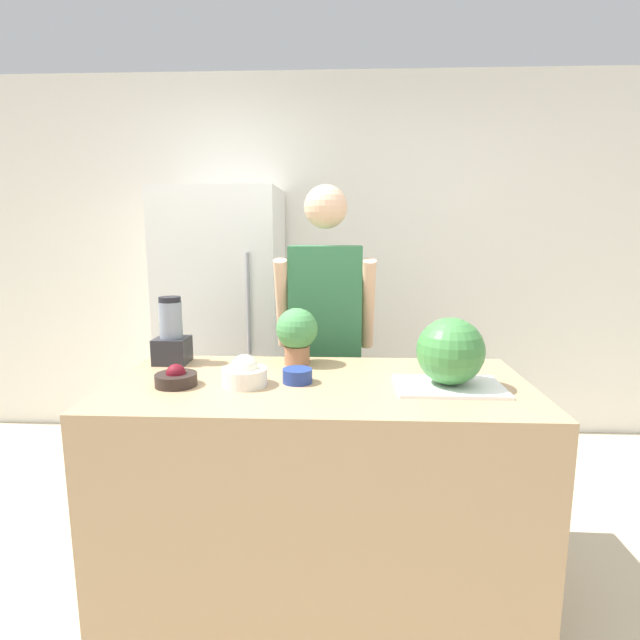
{
  "coord_description": "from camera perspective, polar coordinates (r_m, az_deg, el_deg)",
  "views": [
    {
      "loc": [
        0.09,
        -1.54,
        1.5
      ],
      "look_at": [
        0.0,
        0.45,
        1.15
      ],
      "focal_mm": 28.0,
      "sensor_mm": 36.0,
      "label": 1
    }
  ],
  "objects": [
    {
      "name": "wall_back",
      "position": [
        3.7,
        1.21,
        6.94
      ],
      "size": [
        8.0,
        0.06,
        2.6
      ],
      "color": "white",
      "rests_on": "ground_plane"
    },
    {
      "name": "counter_island",
      "position": [
        2.22,
        -0.05,
        -18.22
      ],
      "size": [
        1.7,
        0.82,
        0.9
      ],
      "color": "tan",
      "rests_on": "ground_plane"
    },
    {
      "name": "refrigerator",
      "position": [
        3.47,
        -10.84,
        -0.27
      ],
      "size": [
        0.77,
        0.68,
        1.78
      ],
      "color": "white",
      "rests_on": "ground_plane"
    },
    {
      "name": "person",
      "position": [
        2.71,
        0.61,
        -2.6
      ],
      "size": [
        0.52,
        0.27,
        1.74
      ],
      "color": "#4C608C",
      "rests_on": "ground_plane"
    },
    {
      "name": "cutting_board",
      "position": [
        2.03,
        14.52,
        -7.37
      ],
      "size": [
        0.42,
        0.28,
        0.01
      ],
      "color": "white",
      "rests_on": "counter_island"
    },
    {
      "name": "watermelon",
      "position": [
        2.01,
        14.68,
        -3.47
      ],
      "size": [
        0.26,
        0.26,
        0.26
      ],
      "color": "#3D7F3D",
      "rests_on": "cutting_board"
    },
    {
      "name": "bowl_cherries",
      "position": [
        2.07,
        -16.13,
        -6.39
      ],
      "size": [
        0.17,
        0.17,
        0.09
      ],
      "color": "#2D231E",
      "rests_on": "counter_island"
    },
    {
      "name": "bowl_cream",
      "position": [
        2.02,
        -8.62,
        -6.08
      ],
      "size": [
        0.18,
        0.18,
        0.13
      ],
      "color": "white",
      "rests_on": "counter_island"
    },
    {
      "name": "bowl_small_blue",
      "position": [
        2.03,
        -2.6,
        -6.38
      ],
      "size": [
        0.12,
        0.12,
        0.06
      ],
      "color": "navy",
      "rests_on": "counter_island"
    },
    {
      "name": "blender",
      "position": [
        2.41,
        -16.61,
        -1.79
      ],
      "size": [
        0.15,
        0.15,
        0.31
      ],
      "color": "#28282D",
      "rests_on": "counter_island"
    },
    {
      "name": "potted_plant",
      "position": [
        2.29,
        -2.66,
        -1.44
      ],
      "size": [
        0.19,
        0.19,
        0.26
      ],
      "color": "#996647",
      "rests_on": "counter_island"
    }
  ]
}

